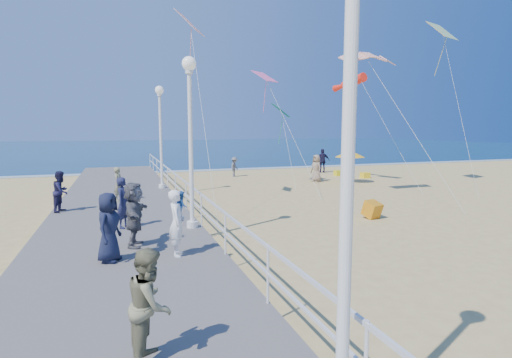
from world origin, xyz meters
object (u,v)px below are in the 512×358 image
object	(u,v)px
lamp_post_near	(349,117)
beach_walker_c	(316,168)
beach_chair_left	(338,173)
spectator_0	(124,203)
lamp_post_far	(160,126)
spectator_7	(61,191)
woman_holding_toddler	(177,223)
box_kite	(372,211)
lamp_post_mid	(190,125)
beach_umbrella	(350,154)
spectator_5	(134,214)
beach_walker_b	(323,161)
spectator_4	(109,227)
spectator_1	(150,304)
spectator_6	(119,184)
beach_walker_a	(235,167)
beach_chair_right	(365,175)
toddler_held	(182,206)

from	to	relation	value
lamp_post_near	beach_walker_c	distance (m)	22.82
beach_chair_left	spectator_0	bearing A→B (deg)	-140.07
lamp_post_far	spectator_7	size ratio (longest dim) A/B	3.43
woman_holding_toddler	box_kite	size ratio (longest dim) A/B	2.76
lamp_post_mid	beach_umbrella	xyz separation A→B (m)	(12.03, 9.91, -1.75)
spectator_5	beach_walker_b	bearing A→B (deg)	-29.90
spectator_4	spectator_1	bearing A→B (deg)	-148.32
spectator_7	box_kite	bearing A→B (deg)	-86.30
beach_walker_b	beach_chair_left	bearing A→B (deg)	107.64
spectator_0	spectator_1	size ratio (longest dim) A/B	1.04
woman_holding_toddler	beach_chair_left	size ratio (longest dim) A/B	3.01
box_kite	spectator_6	bearing A→B (deg)	136.58
lamp_post_far	box_kite	size ratio (longest dim) A/B	8.87
woman_holding_toddler	beach_walker_c	xyz separation A→B (m)	(11.14, 13.89, -0.32)
beach_walker_a	lamp_post_far	bearing A→B (deg)	177.78
beach_umbrella	box_kite	bearing A→B (deg)	-117.37
spectator_7	beach_walker_b	bearing A→B (deg)	-35.70
spectator_0	beach_walker_c	size ratio (longest dim) A/B	0.90
beach_walker_c	beach_chair_left	xyz separation A→B (m)	(3.17, 2.48, -0.70)
beach_walker_b	beach_chair_right	size ratio (longest dim) A/B	3.48
spectator_1	spectator_7	distance (m)	11.45
lamp_post_far	beach_chair_left	xyz separation A→B (m)	(13.45, 4.66, -3.46)
spectator_1	beach_chair_right	bearing A→B (deg)	-27.32
beach_walker_b	beach_chair_right	xyz separation A→B (m)	(1.17, -4.17, -0.76)
spectator_4	spectator_7	size ratio (longest dim) A/B	1.07
beach_walker_a	beach_chair_right	world-z (taller)	beach_walker_a
toddler_held	spectator_1	distance (m)	4.71
lamp_post_far	spectator_7	distance (m)	6.96
spectator_5	beach_walker_a	world-z (taller)	spectator_5
spectator_6	spectator_1	bearing A→B (deg)	-154.01
woman_holding_toddler	spectator_1	distance (m)	4.51
spectator_0	beach_chair_right	bearing A→B (deg)	-28.15
lamp_post_near	spectator_5	bearing A→B (deg)	103.67
spectator_5	woman_holding_toddler	bearing A→B (deg)	-129.73
lamp_post_near	beach_walker_a	size ratio (longest dim) A/B	3.67
beach_walker_a	beach_umbrella	size ratio (longest dim) A/B	0.68
lamp_post_far	toddler_held	distance (m)	11.76
spectator_0	lamp_post_far	bearing A→B (deg)	14.14
beach_walker_b	beach_walker_c	world-z (taller)	beach_walker_b
spectator_6	box_kite	distance (m)	10.75
beach_chair_right	lamp_post_far	bearing A→B (deg)	-169.09
spectator_0	spectator_7	xyz separation A→B (m)	(-2.20, 3.41, -0.03)
woman_holding_toddler	beach_walker_c	world-z (taller)	woman_holding_toddler
spectator_1	beach_chair_left	size ratio (longest dim) A/B	2.84
woman_holding_toddler	beach_umbrella	distance (m)	18.04
beach_chair_right	beach_walker_a	bearing A→B (deg)	155.67
spectator_1	spectator_5	bearing A→B (deg)	13.40
lamp_post_mid	beach_chair_left	world-z (taller)	lamp_post_mid
spectator_1	box_kite	distance (m)	11.98
spectator_6	spectator_7	world-z (taller)	spectator_7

